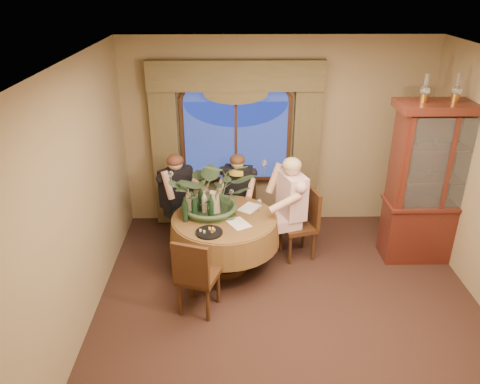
{
  "coord_description": "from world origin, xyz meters",
  "views": [
    {
      "loc": [
        -0.65,
        -4.1,
        3.55
      ],
      "look_at": [
        -0.56,
        1.12,
        1.1
      ],
      "focal_mm": 35.0,
      "sensor_mm": 36.0,
      "label": 1
    }
  ],
  "objects_px": {
    "olive_bowl": "(230,217)",
    "wine_bottle_3": "(194,207)",
    "chair_back": "(189,210)",
    "centerpiece_plant": "(213,163)",
    "stoneware_vase": "(214,203)",
    "oil_lamp_center": "(457,88)",
    "wine_bottle_1": "(201,199)",
    "wine_bottle_2": "(204,203)",
    "dining_table": "(225,243)",
    "wine_bottle_0": "(185,209)",
    "wine_bottle_4": "(188,201)",
    "person_pink": "(291,208)",
    "chair_front_left": "(198,274)",
    "wine_bottle_5": "(211,207)",
    "china_cabinet": "(438,185)",
    "oil_lamp_left": "(425,88)",
    "chair_right": "(298,225)",
    "person_back": "(177,199)",
    "chair_back_right": "(239,204)",
    "person_scarf": "(238,195)"
  },
  "relations": [
    {
      "from": "oil_lamp_left",
      "to": "wine_bottle_1",
      "type": "height_order",
      "value": "oil_lamp_left"
    },
    {
      "from": "dining_table",
      "to": "chair_back_right",
      "type": "distance_m",
      "value": 0.94
    },
    {
      "from": "centerpiece_plant",
      "to": "wine_bottle_2",
      "type": "bearing_deg",
      "value": -141.73
    },
    {
      "from": "wine_bottle_5",
      "to": "oil_lamp_left",
      "type": "bearing_deg",
      "value": 5.75
    },
    {
      "from": "person_back",
      "to": "wine_bottle_1",
      "type": "bearing_deg",
      "value": 82.49
    },
    {
      "from": "dining_table",
      "to": "chair_back",
      "type": "xyz_separation_m",
      "value": [
        -0.52,
        0.73,
        0.1
      ]
    },
    {
      "from": "chair_front_left",
      "to": "wine_bottle_0",
      "type": "relative_size",
      "value": 2.91
    },
    {
      "from": "chair_back",
      "to": "centerpiece_plant",
      "type": "distance_m",
      "value": 1.16
    },
    {
      "from": "dining_table",
      "to": "wine_bottle_1",
      "type": "height_order",
      "value": "wine_bottle_1"
    },
    {
      "from": "china_cabinet",
      "to": "olive_bowl",
      "type": "height_order",
      "value": "china_cabinet"
    },
    {
      "from": "olive_bowl",
      "to": "wine_bottle_3",
      "type": "distance_m",
      "value": 0.46
    },
    {
      "from": "dining_table",
      "to": "wine_bottle_4",
      "type": "xyz_separation_m",
      "value": [
        -0.46,
        0.14,
        0.54
      ]
    },
    {
      "from": "chair_back",
      "to": "stoneware_vase",
      "type": "xyz_separation_m",
      "value": [
        0.39,
        -0.61,
        0.42
      ]
    },
    {
      "from": "oil_lamp_center",
      "to": "chair_back_right",
      "type": "xyz_separation_m",
      "value": [
        -2.55,
        0.68,
        -1.85
      ]
    },
    {
      "from": "chair_back_right",
      "to": "wine_bottle_5",
      "type": "xyz_separation_m",
      "value": [
        -0.37,
        -0.94,
        0.44
      ]
    },
    {
      "from": "china_cabinet",
      "to": "oil_lamp_left",
      "type": "relative_size",
      "value": 6.34
    },
    {
      "from": "olive_bowl",
      "to": "wine_bottle_0",
      "type": "xyz_separation_m",
      "value": [
        -0.55,
        -0.06,
        0.14
      ]
    },
    {
      "from": "wine_bottle_1",
      "to": "wine_bottle_4",
      "type": "height_order",
      "value": "same"
    },
    {
      "from": "chair_front_left",
      "to": "wine_bottle_5",
      "type": "relative_size",
      "value": 2.91
    },
    {
      "from": "wine_bottle_0",
      "to": "wine_bottle_4",
      "type": "bearing_deg",
      "value": 84.76
    },
    {
      "from": "oil_lamp_center",
      "to": "person_scarf",
      "type": "bearing_deg",
      "value": 165.25
    },
    {
      "from": "chair_back",
      "to": "wine_bottle_0",
      "type": "xyz_separation_m",
      "value": [
        0.05,
        -0.83,
        0.44
      ]
    },
    {
      "from": "wine_bottle_1",
      "to": "dining_table",
      "type": "bearing_deg",
      "value": -32.12
    },
    {
      "from": "china_cabinet",
      "to": "chair_right",
      "type": "distance_m",
      "value": 1.87
    },
    {
      "from": "olive_bowl",
      "to": "wine_bottle_3",
      "type": "relative_size",
      "value": 0.48
    },
    {
      "from": "oil_lamp_left",
      "to": "chair_right",
      "type": "relative_size",
      "value": 0.35
    },
    {
      "from": "person_back",
      "to": "chair_right",
      "type": "bearing_deg",
      "value": 121.27
    },
    {
      "from": "dining_table",
      "to": "wine_bottle_0",
      "type": "xyz_separation_m",
      "value": [
        -0.48,
        -0.1,
        0.54
      ]
    },
    {
      "from": "oil_lamp_center",
      "to": "wine_bottle_1",
      "type": "distance_m",
      "value": 3.37
    },
    {
      "from": "oil_lamp_left",
      "to": "person_scarf",
      "type": "distance_m",
      "value": 2.86
    },
    {
      "from": "dining_table",
      "to": "wine_bottle_0",
      "type": "relative_size",
      "value": 4.29
    },
    {
      "from": "chair_front_left",
      "to": "person_scarf",
      "type": "distance_m",
      "value": 1.82
    },
    {
      "from": "china_cabinet",
      "to": "wine_bottle_4",
      "type": "bearing_deg",
      "value": -178.42
    },
    {
      "from": "dining_table",
      "to": "chair_right",
      "type": "xyz_separation_m",
      "value": [
        0.98,
        0.27,
        0.1
      ]
    },
    {
      "from": "dining_table",
      "to": "wine_bottle_5",
      "type": "xyz_separation_m",
      "value": [
        -0.16,
        -0.03,
        0.54
      ]
    },
    {
      "from": "wine_bottle_3",
      "to": "wine_bottle_2",
      "type": "bearing_deg",
      "value": 44.45
    },
    {
      "from": "person_scarf",
      "to": "stoneware_vase",
      "type": "height_order",
      "value": "person_scarf"
    },
    {
      "from": "oil_lamp_center",
      "to": "person_scarf",
      "type": "relative_size",
      "value": 0.27
    },
    {
      "from": "olive_bowl",
      "to": "wine_bottle_0",
      "type": "bearing_deg",
      "value": -173.64
    },
    {
      "from": "wine_bottle_3",
      "to": "person_pink",
      "type": "bearing_deg",
      "value": 15.22
    },
    {
      "from": "oil_lamp_center",
      "to": "wine_bottle_2",
      "type": "relative_size",
      "value": 1.03
    },
    {
      "from": "dining_table",
      "to": "person_scarf",
      "type": "distance_m",
      "value": 0.96
    },
    {
      "from": "chair_back",
      "to": "wine_bottle_3",
      "type": "xyz_separation_m",
      "value": [
        0.16,
        -0.77,
        0.44
      ]
    },
    {
      "from": "stoneware_vase",
      "to": "wine_bottle_3",
      "type": "bearing_deg",
      "value": -146.28
    },
    {
      "from": "wine_bottle_1",
      "to": "oil_lamp_left",
      "type": "bearing_deg",
      "value": 0.91
    },
    {
      "from": "china_cabinet",
      "to": "wine_bottle_4",
      "type": "height_order",
      "value": "china_cabinet"
    },
    {
      "from": "centerpiece_plant",
      "to": "wine_bottle_2",
      "type": "xyz_separation_m",
      "value": [
        -0.11,
        -0.09,
        -0.5
      ]
    },
    {
      "from": "person_back",
      "to": "wine_bottle_2",
      "type": "relative_size",
      "value": 4.07
    },
    {
      "from": "chair_front_left",
      "to": "wine_bottle_2",
      "type": "bearing_deg",
      "value": 106.5
    },
    {
      "from": "person_pink",
      "to": "wine_bottle_0",
      "type": "height_order",
      "value": "person_pink"
    }
  ]
}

